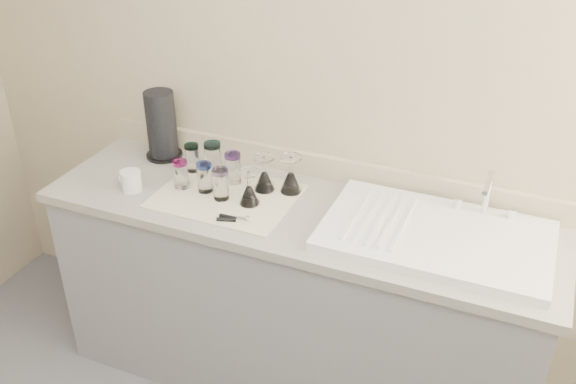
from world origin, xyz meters
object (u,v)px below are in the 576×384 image
at_px(goblet_back_right, 291,180).
at_px(tumbler_blue, 205,177).
at_px(tumbler_cyan, 213,158).
at_px(white_mug, 131,181).
at_px(tumbler_lavender, 221,184).
at_px(can_opener, 234,219).
at_px(paper_towel_roll, 161,126).
at_px(goblet_front_left, 249,193).
at_px(tumbler_teal, 192,157).
at_px(sink_unit, 436,235).
at_px(tumbler_magenta, 181,174).
at_px(tumbler_purple, 233,168).
at_px(goblet_back_left, 264,178).

bearing_deg(goblet_back_right, tumbler_blue, -157.19).
xyz_separation_m(tumbler_cyan, white_mug, (-0.25, -0.25, -0.04)).
distance_m(tumbler_lavender, can_opener, 0.19).
bearing_deg(paper_towel_roll, goblet_front_left, -23.30).
height_order(tumbler_teal, paper_towel_roll, paper_towel_roll).
xyz_separation_m(sink_unit, white_mug, (-1.24, -0.13, 0.02)).
relative_size(tumbler_lavender, goblet_front_left, 0.91).
relative_size(tumbler_teal, tumbler_blue, 0.98).
height_order(tumbler_teal, tumbler_magenta, tumbler_teal).
bearing_deg(tumbler_blue, tumbler_lavender, -17.61).
xyz_separation_m(tumbler_purple, goblet_back_left, (0.14, -0.00, -0.02)).
bearing_deg(sink_unit, goblet_back_left, 174.07).
distance_m(goblet_back_left, can_opener, 0.27).
relative_size(tumbler_purple, white_mug, 1.09).
xyz_separation_m(tumbler_magenta, white_mug, (-0.19, -0.09, -0.03)).
bearing_deg(tumbler_magenta, goblet_back_left, 19.99).
bearing_deg(goblet_back_right, goblet_back_left, -164.04).
relative_size(tumbler_lavender, white_mug, 1.07).
xyz_separation_m(tumbler_purple, goblet_back_right, (0.25, 0.03, -0.01)).
xyz_separation_m(tumbler_teal, tumbler_magenta, (0.03, -0.15, -0.00)).
distance_m(sink_unit, tumbler_lavender, 0.86).
distance_m(goblet_back_right, can_opener, 0.32).
bearing_deg(goblet_back_left, tumbler_magenta, -160.01).
relative_size(tumbler_blue, goblet_front_left, 0.87).
bearing_deg(white_mug, can_opener, -6.66).
distance_m(tumbler_purple, tumbler_magenta, 0.22).
relative_size(tumbler_blue, goblet_back_right, 0.79).
bearing_deg(tumbler_magenta, sink_unit, 2.30).
height_order(tumbler_teal, tumbler_lavender, tumbler_lavender).
distance_m(sink_unit, tumbler_blue, 0.94).
distance_m(sink_unit, tumbler_magenta, 1.05).
bearing_deg(goblet_front_left, tumbler_purple, 136.63).
relative_size(tumbler_teal, goblet_back_right, 0.78).
relative_size(tumbler_magenta, goblet_back_right, 0.77).
xyz_separation_m(sink_unit, tumbler_teal, (-1.08, 0.11, 0.05)).
distance_m(tumbler_cyan, goblet_back_right, 0.36).
distance_m(tumbler_cyan, can_opener, 0.40).
bearing_deg(tumbler_blue, white_mug, -161.32).
distance_m(tumbler_cyan, paper_towel_roll, 0.31).
height_order(white_mug, paper_towel_roll, paper_towel_roll).
distance_m(goblet_back_left, goblet_front_left, 0.12).
xyz_separation_m(tumbler_blue, paper_towel_roll, (-0.34, 0.22, 0.08)).
relative_size(tumbler_teal, goblet_front_left, 0.85).
height_order(can_opener, white_mug, white_mug).
relative_size(sink_unit, tumbler_purple, 6.12).
relative_size(goblet_front_left, can_opener, 1.17).
xyz_separation_m(tumbler_purple, tumbler_magenta, (-0.18, -0.12, -0.01)).
bearing_deg(tumbler_blue, goblet_front_left, -5.18).
bearing_deg(tumbler_purple, tumbler_lavender, -83.29).
distance_m(tumbler_lavender, white_mug, 0.39).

